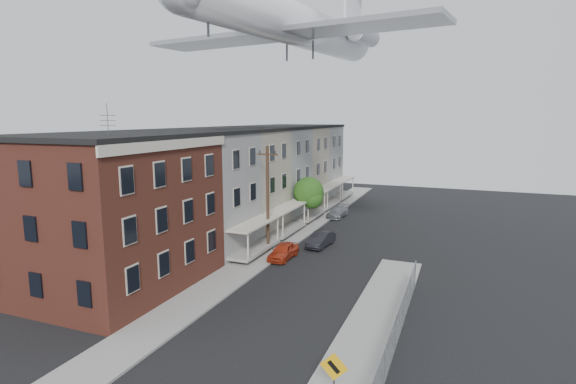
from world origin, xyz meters
name	(u,v)px	position (x,y,z in m)	size (l,w,h in m)	color
ground	(218,376)	(0.00, 0.00, 0.00)	(120.00, 120.00, 0.00)	black
sidewalk_left	(294,234)	(-5.50, 24.00, 0.06)	(3.00, 62.00, 0.12)	gray
sidewalk_right	(368,336)	(5.50, 6.00, 0.06)	(3.00, 26.00, 0.12)	gray
curb_left	(308,235)	(-4.05, 24.00, 0.07)	(0.15, 62.00, 0.14)	gray
curb_right	(341,331)	(4.05, 6.00, 0.07)	(0.15, 26.00, 0.14)	gray
corner_building	(112,211)	(-12.00, 7.00, 5.16)	(10.31, 12.30, 12.15)	#351511
row_house_a	(193,190)	(-11.96, 16.50, 5.13)	(11.98, 7.00, 10.30)	slate
row_house_b	(232,180)	(-11.96, 23.50, 5.13)	(11.98, 7.00, 10.30)	gray
row_house_c	(262,172)	(-11.96, 30.50, 5.13)	(11.98, 7.00, 10.30)	slate
row_house_d	(285,166)	(-11.96, 37.50, 5.13)	(11.98, 7.00, 10.30)	gray
row_house_e	(303,161)	(-11.96, 44.50, 5.13)	(11.98, 7.00, 10.30)	slate
chainlink_fence	(395,333)	(7.00, 5.00, 1.00)	(0.06, 18.06, 1.90)	gray
warning_sign	(334,376)	(5.60, -1.03, 1.88)	(1.10, 0.11, 2.80)	#515156
utility_pole	(268,198)	(-5.60, 18.00, 4.67)	(1.80, 0.26, 9.00)	black
street_tree	(310,194)	(-5.27, 27.92, 3.45)	(3.22, 3.20, 5.20)	black
car_near	(283,251)	(-3.60, 16.54, 0.64)	(1.52, 3.78, 1.29)	#B33117
car_mid	(321,239)	(-1.83, 21.04, 0.65)	(1.37, 3.92, 1.29)	black
car_far	(338,212)	(-3.60, 33.08, 0.60)	(1.69, 4.16, 1.21)	slate
airplane	(297,25)	(-3.68, 19.88, 18.75)	(25.17, 28.76, 8.27)	white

